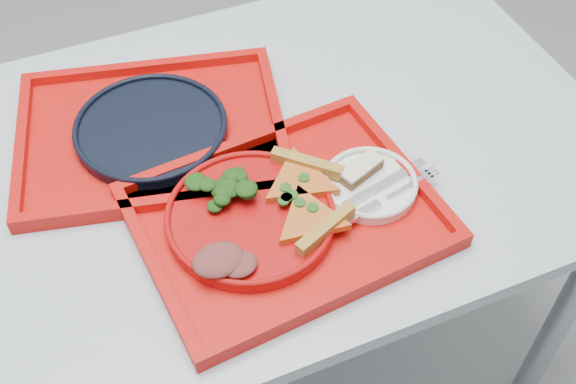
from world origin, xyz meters
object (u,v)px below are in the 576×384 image
Objects in this scene: tray_main at (286,218)px; dessert_bar at (361,170)px; dinner_plate at (250,219)px; tray_far at (152,135)px; navy_plate at (151,130)px.

dessert_bar is (0.14, 0.02, 0.03)m from tray_main.
tray_main is at bearing -10.30° from dinner_plate.
dinner_plate reaches higher than tray_main.
dinner_plate is at bearing 164.72° from tray_main.
tray_far is at bearing 109.41° from dinner_plate.
dessert_bar reaches higher than tray_far.
tray_main is 0.14m from dessert_bar.
tray_far is 5.49× the size of dessert_bar.
tray_far is at bearing 119.31° from dessert_bar.
tray_main is at bearing -48.14° from tray_far.
navy_plate is at bearing 119.31° from dessert_bar.
dessert_bar reaches higher than navy_plate.
tray_main is 0.06m from dinner_plate.
dinner_plate is 1.00× the size of navy_plate.
tray_main is 1.00× the size of tray_far.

